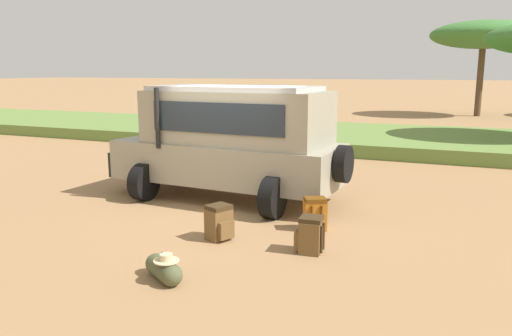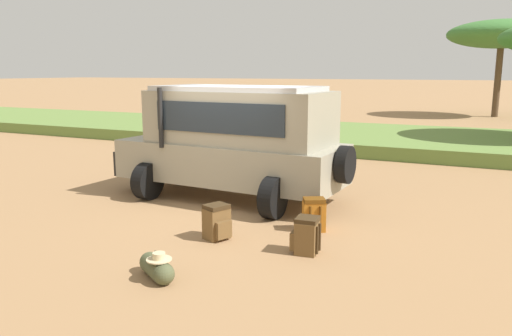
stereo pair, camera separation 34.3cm
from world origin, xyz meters
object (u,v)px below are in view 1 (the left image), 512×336
object	(u,v)px
duffel_bag_low_black_case	(164,269)
acacia_tree_far_left	(484,35)
backpack_near_rear_wheel	(315,214)
backpack_cluster_center	(219,223)
safari_vehicle	(232,140)
backpack_beside_front_wheel	(310,235)

from	to	relation	value
duffel_bag_low_black_case	acacia_tree_far_left	size ratio (longest dim) A/B	0.11
backpack_near_rear_wheel	backpack_cluster_center	bearing A→B (deg)	-139.74
safari_vehicle	backpack_near_rear_wheel	distance (m)	2.89
backpack_near_rear_wheel	acacia_tree_far_left	xyz separation A→B (m)	(2.76, 25.74, 4.59)
safari_vehicle	backpack_beside_front_wheel	size ratio (longest dim) A/B	9.51
duffel_bag_low_black_case	safari_vehicle	bearing A→B (deg)	103.98
backpack_cluster_center	duffel_bag_low_black_case	size ratio (longest dim) A/B	0.82
safari_vehicle	duffel_bag_low_black_case	xyz separation A→B (m)	(1.07, -4.28, -1.14)
safari_vehicle	duffel_bag_low_black_case	world-z (taller)	safari_vehicle
safari_vehicle	acacia_tree_far_left	xyz separation A→B (m)	(5.06, 24.32, 3.58)
backpack_cluster_center	safari_vehicle	bearing A→B (deg)	111.49
safari_vehicle	backpack_cluster_center	size ratio (longest dim) A/B	9.22
safari_vehicle	acacia_tree_far_left	size ratio (longest dim) A/B	0.87
duffel_bag_low_black_case	acacia_tree_far_left	world-z (taller)	acacia_tree_far_left
backpack_cluster_center	backpack_near_rear_wheel	xyz separation A→B (m)	(1.31, 1.11, -0.00)
safari_vehicle	acacia_tree_far_left	distance (m)	25.09
backpack_beside_front_wheel	backpack_near_rear_wheel	distance (m)	1.12
duffel_bag_low_black_case	backpack_beside_front_wheel	bearing A→B (deg)	49.79
backpack_beside_front_wheel	backpack_near_rear_wheel	bearing A→B (deg)	103.11
backpack_near_rear_wheel	acacia_tree_far_left	distance (m)	26.29
duffel_bag_low_black_case	acacia_tree_far_left	distance (m)	29.25
backpack_near_rear_wheel	duffel_bag_low_black_case	xyz separation A→B (m)	(-1.23, -2.86, -0.13)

